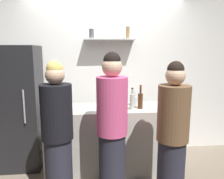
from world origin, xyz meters
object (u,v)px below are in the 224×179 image
object	(u,v)px
water_bottle_plastic	(107,96)
refrigerator	(18,108)
baking_pan	(112,106)
wine_bottle_amber_glass	(140,100)
wine_bottle_dark_glass	(169,99)
wine_bottle_pale_glass	(132,101)
utensil_holder	(134,101)
wine_bottle_green_glass	(54,100)
person_pink_top	(112,130)
person_brown_jacket	(172,137)
person_blonde	(58,136)

from	to	relation	value
water_bottle_plastic	refrigerator	bearing A→B (deg)	176.99
baking_pan	wine_bottle_amber_glass	distance (m)	0.39
wine_bottle_amber_glass	wine_bottle_dark_glass	bearing A→B (deg)	9.25
wine_bottle_pale_glass	utensil_holder	bearing A→B (deg)	74.01
wine_bottle_green_glass	wine_bottle_dark_glass	xyz separation A→B (m)	(1.59, -0.09, -0.00)
wine_bottle_amber_glass	water_bottle_plastic	bearing A→B (deg)	141.69
person_pink_top	person_brown_jacket	world-z (taller)	person_pink_top
utensil_holder	person_pink_top	distance (m)	0.83
refrigerator	baking_pan	world-z (taller)	refrigerator
wine_bottle_dark_glass	water_bottle_plastic	world-z (taller)	wine_bottle_dark_glass
refrigerator	person_blonde	distance (m)	1.15
water_bottle_plastic	baking_pan	bearing A→B (deg)	-78.18
baking_pan	person_pink_top	size ratio (longest dim) A/B	0.20
wine_bottle_green_glass	wine_bottle_amber_glass	world-z (taller)	wine_bottle_amber_glass
water_bottle_plastic	person_pink_top	distance (m)	0.88
wine_bottle_dark_glass	wine_bottle_amber_glass	bearing A→B (deg)	-170.75
refrigerator	person_pink_top	size ratio (longest dim) A/B	1.05
person_pink_top	person_blonde	bearing A→B (deg)	45.31
wine_bottle_amber_glass	utensil_holder	bearing A→B (deg)	105.17
refrigerator	wine_bottle_pale_glass	bearing A→B (deg)	-15.40
baking_pan	wine_bottle_dark_glass	world-z (taller)	wine_bottle_dark_glass
refrigerator	water_bottle_plastic	world-z (taller)	refrigerator
wine_bottle_amber_glass	water_bottle_plastic	world-z (taller)	wine_bottle_amber_glass
person_blonde	wine_bottle_dark_glass	bearing A→B (deg)	101.51
wine_bottle_pale_glass	water_bottle_plastic	xyz separation A→B (m)	(-0.30, 0.37, -0.01)
baking_pan	wine_bottle_pale_glass	size ratio (longest dim) A/B	1.17
wine_bottle_green_glass	person_pink_top	world-z (taller)	person_pink_top
wine_bottle_amber_glass	person_blonde	size ratio (longest dim) A/B	0.20
wine_bottle_dark_glass	wine_bottle_pale_glass	xyz separation A→B (m)	(-0.55, -0.11, 0.00)
wine_bottle_amber_glass	water_bottle_plastic	size ratio (longest dim) A/B	1.34
utensil_holder	wine_bottle_amber_glass	world-z (taller)	wine_bottle_amber_glass
wine_bottle_pale_glass	water_bottle_plastic	world-z (taller)	wine_bottle_pale_glass
wine_bottle_green_glass	wine_bottle_pale_glass	world-z (taller)	wine_bottle_green_glass
wine_bottle_pale_glass	person_brown_jacket	bearing A→B (deg)	-63.05
wine_bottle_amber_glass	wine_bottle_dark_glass	size ratio (longest dim) A/B	1.12
utensil_holder	wine_bottle_green_glass	world-z (taller)	wine_bottle_green_glass
wine_bottle_amber_glass	wine_bottle_dark_glass	world-z (taller)	wine_bottle_amber_glass
person_pink_top	wine_bottle_pale_glass	bearing A→B (deg)	-75.65
baking_pan	person_brown_jacket	size ratio (longest dim) A/B	0.21
wine_bottle_dark_glass	utensil_holder	bearing A→B (deg)	165.68
refrigerator	wine_bottle_dark_glass	size ratio (longest dim) A/B	6.19
wine_bottle_dark_glass	water_bottle_plastic	bearing A→B (deg)	162.72
person_brown_jacket	utensil_holder	bearing A→B (deg)	103.72
person_blonde	utensil_holder	bearing A→B (deg)	115.49
refrigerator	wine_bottle_pale_glass	world-z (taller)	refrigerator
wine_bottle_green_glass	wine_bottle_pale_glass	distance (m)	1.07
refrigerator	baking_pan	distance (m)	1.39
person_blonde	wine_bottle_green_glass	bearing A→B (deg)	-178.88
refrigerator	person_blonde	bearing A→B (deg)	-52.89
utensil_holder	person_brown_jacket	size ratio (longest dim) A/B	0.14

